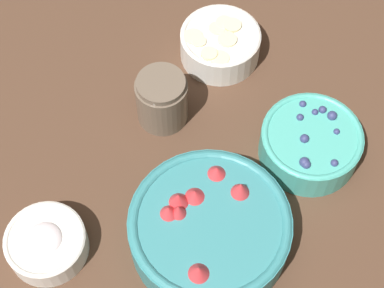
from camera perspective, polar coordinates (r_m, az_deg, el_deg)
name	(u,v)px	position (r m, az deg, el deg)	size (l,w,h in m)	color
ground_plane	(123,190)	(0.99, -6.11, -4.09)	(4.00, 4.00, 0.00)	#4C3323
bowl_strawberries	(209,228)	(0.92, 1.54, -7.44)	(0.23, 0.23, 0.09)	teal
bowl_blueberries	(311,142)	(1.01, 10.49, 0.15)	(0.16, 0.16, 0.07)	#47AD9E
bowl_bananas	(220,43)	(1.10, 2.52, 8.97)	(0.14, 0.14, 0.06)	silver
bowl_cream	(46,243)	(0.95, -12.83, -8.54)	(0.12, 0.12, 0.05)	silver
jar_chocolate	(162,100)	(1.02, -2.68, 3.89)	(0.08, 0.08, 0.09)	brown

